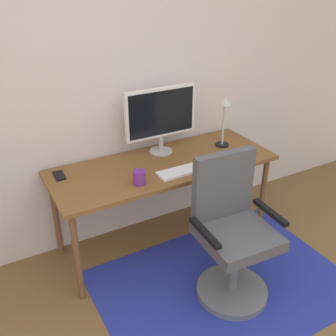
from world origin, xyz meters
The scene contains 10 objects.
wall_back centered at (0.00, 2.20, 1.30)m, with size 6.00×0.10×2.60m, color silver.
area_rug centered at (0.55, 1.17, 0.00)m, with size 1.74×1.24×0.01m, color #253097.
desk centered at (0.41, 1.81, 0.66)m, with size 1.68×0.65×0.73m.
monitor centered at (0.49, 1.99, 1.04)m, with size 0.57×0.18×0.51m.
keyboard centered at (0.50, 1.62, 0.74)m, with size 0.43×0.13×0.02m, color white.
computer_mouse centered at (0.83, 1.60, 0.75)m, with size 0.06×0.10×0.03m, color white.
coffee_cup centered at (0.13, 1.62, 0.78)m, with size 0.09×0.09×0.10m, color #6A2B8B.
cell_phone centered at (-0.32, 1.98, 0.73)m, with size 0.07×0.14×0.01m, color black.
desk_lamp centered at (0.98, 1.86, 1.00)m, with size 0.11×0.11×0.41m.
office_chair centered at (0.56, 1.13, 0.44)m, with size 0.55×0.49×1.00m.
Camera 1 is at (-0.80, -0.44, 2.03)m, focal length 41.36 mm.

